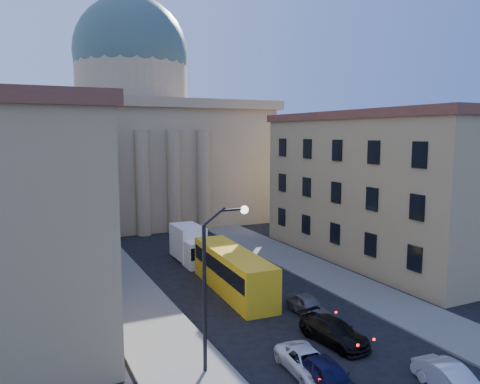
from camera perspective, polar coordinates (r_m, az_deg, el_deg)
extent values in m
cube|color=#605E58|center=(35.01, -12.02, -13.96)|extent=(5.00, 60.00, 0.15)
cube|color=#605E58|center=(42.04, 11.51, -10.31)|extent=(5.00, 60.00, 0.15)
cube|color=#8F7C58|center=(71.77, -12.80, 3.33)|extent=(34.00, 26.00, 16.00)
cube|color=#8F7C58|center=(71.72, -12.98, 10.04)|extent=(35.50, 27.50, 1.20)
cylinder|color=#8F7C58|center=(72.00, -13.07, 12.90)|extent=(16.00, 16.00, 8.00)
sphere|color=#40574D|center=(72.52, -13.16, 16.05)|extent=(16.40, 16.40, 16.40)
cube|color=#8F7C58|center=(77.56, 2.90, 1.93)|extent=(13.00, 13.00, 11.00)
cone|color=#553224|center=(77.23, 2.94, 7.48)|extent=(26.02, 26.02, 4.00)
cylinder|color=#8F7C58|center=(57.81, -15.61, 0.86)|extent=(1.80, 1.80, 13.00)
cylinder|color=#8F7C58|center=(58.63, -11.77, 1.06)|extent=(1.80, 1.80, 13.00)
cylinder|color=#8F7C58|center=(59.71, -8.04, 1.25)|extent=(1.80, 1.80, 13.00)
cylinder|color=#8F7C58|center=(61.03, -4.46, 1.43)|extent=(1.80, 1.80, 13.00)
cube|color=#9E875D|center=(36.28, -27.02, -2.51)|extent=(11.00, 26.00, 14.00)
cube|color=#9E875D|center=(48.99, 16.82, 0.31)|extent=(11.00, 26.00, 14.00)
cube|color=#553224|center=(48.70, 17.14, 8.86)|extent=(11.60, 26.60, 0.80)
cylinder|color=black|center=(24.94, -4.34, -13.05)|extent=(0.20, 0.20, 8.00)
cylinder|color=black|center=(23.99, -3.22, -3.07)|extent=(1.30, 0.12, 0.96)
cylinder|color=black|center=(24.33, -1.04, -2.19)|extent=(1.30, 0.12, 0.12)
sphere|color=white|center=(24.65, 0.54, -2.19)|extent=(0.44, 0.44, 0.44)
imported|color=black|center=(25.09, 10.69, -21.19)|extent=(1.89, 4.41, 1.48)
imported|color=#ACAFB4|center=(26.58, 24.41, -20.14)|extent=(1.85, 4.32, 1.38)
imported|color=white|center=(26.45, 8.24, -19.86)|extent=(2.37, 4.60, 1.24)
imported|color=black|center=(29.99, 11.37, -16.33)|extent=(2.64, 5.16, 1.43)
imported|color=#525157|center=(33.84, 8.31, -13.51)|extent=(1.88, 4.18, 1.39)
imported|color=black|center=(49.47, -1.72, -6.84)|extent=(1.80, 3.92, 1.25)
cube|color=yellow|center=(37.80, -0.89, -9.66)|extent=(3.28, 11.87, 3.31)
cube|color=black|center=(37.65, -0.89, -8.88)|extent=(3.32, 11.23, 1.17)
cylinder|color=black|center=(34.04, 0.14, -13.60)|extent=(0.38, 1.08, 1.07)
cylinder|color=black|center=(34.87, 3.46, -13.10)|extent=(0.38, 1.08, 1.07)
cylinder|color=black|center=(41.62, -4.48, -9.70)|extent=(0.38, 1.08, 1.07)
cylinder|color=black|center=(42.30, -1.70, -9.40)|extent=(0.38, 1.08, 1.07)
cube|color=white|center=(44.84, -5.15, -7.51)|extent=(2.41, 2.51, 2.51)
cube|color=black|center=(43.67, -4.59, -7.48)|extent=(2.30, 0.13, 1.15)
cube|color=white|center=(47.28, -6.36, -6.04)|extent=(2.51, 4.39, 3.24)
cylinder|color=black|center=(44.32, -6.22, -8.75)|extent=(0.29, 0.94, 0.94)
cylinder|color=black|center=(45.03, -3.69, -8.47)|extent=(0.29, 0.94, 0.94)
cylinder|color=black|center=(48.15, -7.90, -7.48)|extent=(0.29, 0.94, 0.94)
cylinder|color=black|center=(48.80, -5.54, -7.25)|extent=(0.29, 0.94, 0.94)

